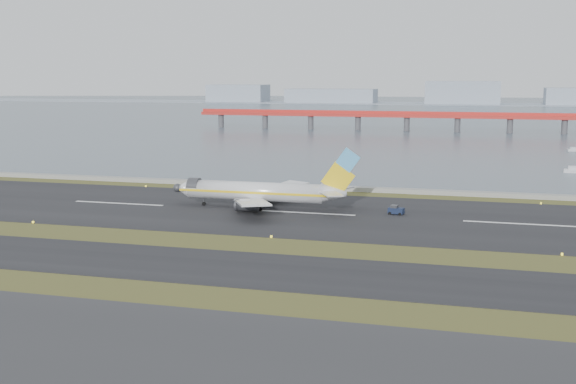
% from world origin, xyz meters
% --- Properties ---
extents(ground, '(1000.00, 1000.00, 0.00)m').
position_xyz_m(ground, '(0.00, 0.00, 0.00)').
color(ground, '#3B4C1B').
rests_on(ground, ground).
extents(taxiway_strip, '(1000.00, 18.00, 0.10)m').
position_xyz_m(taxiway_strip, '(0.00, -12.00, 0.05)').
color(taxiway_strip, black).
rests_on(taxiway_strip, ground).
extents(runway_strip, '(1000.00, 45.00, 0.10)m').
position_xyz_m(runway_strip, '(0.00, 30.00, 0.05)').
color(runway_strip, black).
rests_on(runway_strip, ground).
extents(seawall, '(1000.00, 2.50, 1.00)m').
position_xyz_m(seawall, '(0.00, 60.00, 0.50)').
color(seawall, gray).
rests_on(seawall, ground).
extents(bay_water, '(1400.00, 800.00, 1.30)m').
position_xyz_m(bay_water, '(0.00, 460.00, 0.00)').
color(bay_water, '#414F5E').
rests_on(bay_water, ground).
extents(red_pier, '(260.00, 5.00, 10.20)m').
position_xyz_m(red_pier, '(20.00, 250.00, 7.28)').
color(red_pier, red).
rests_on(red_pier, ground).
extents(far_shoreline, '(1400.00, 80.00, 60.50)m').
position_xyz_m(far_shoreline, '(13.62, 620.00, 6.07)').
color(far_shoreline, '#94A0AE').
rests_on(far_shoreline, ground).
extents(airliner, '(38.52, 32.89, 12.80)m').
position_xyz_m(airliner, '(-9.43, 32.43, 3.46)').
color(airliner, silver).
rests_on(airliner, ground).
extents(pushback_tug, '(3.17, 2.19, 1.87)m').
position_xyz_m(pushback_tug, '(17.29, 33.17, 0.91)').
color(pushback_tug, '#141E38').
rests_on(pushback_tug, ground).
extents(workboat_far, '(6.64, 2.98, 1.56)m').
position_xyz_m(workboat_far, '(64.47, 169.64, 0.49)').
color(workboat_far, silver).
rests_on(workboat_far, ground).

